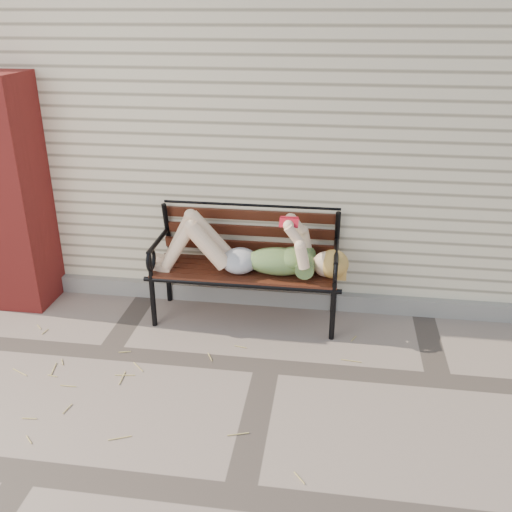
# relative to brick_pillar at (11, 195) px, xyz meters

# --- Properties ---
(ground) EXTENTS (80.00, 80.00, 0.00)m
(ground) POSITION_rel_brick_pillar_xyz_m (2.30, -0.75, -1.00)
(ground) COLOR gray
(ground) RESTS_ON ground
(house_wall) EXTENTS (8.00, 4.00, 3.00)m
(house_wall) POSITION_rel_brick_pillar_xyz_m (2.30, 2.25, 0.50)
(house_wall) COLOR beige
(house_wall) RESTS_ON ground
(foundation_strip) EXTENTS (8.00, 0.10, 0.15)m
(foundation_strip) POSITION_rel_brick_pillar_xyz_m (2.30, 0.22, -0.93)
(foundation_strip) COLOR gray
(foundation_strip) RESTS_ON ground
(brick_pillar) EXTENTS (0.50, 0.50, 2.00)m
(brick_pillar) POSITION_rel_brick_pillar_xyz_m (0.00, 0.00, 0.00)
(brick_pillar) COLOR #AB2A26
(brick_pillar) RESTS_ON ground
(garden_bench) EXTENTS (1.68, 0.67, 1.09)m
(garden_bench) POSITION_rel_brick_pillar_xyz_m (2.03, 0.04, -0.39)
(garden_bench) COLOR black
(garden_bench) RESTS_ON ground
(reading_woman) EXTENTS (1.58, 0.36, 0.50)m
(reading_woman) POSITION_rel_brick_pillar_xyz_m (2.04, -0.10, -0.35)
(reading_woman) COLOR #0A444C
(reading_woman) RESTS_ON ground
(straw_scatter) EXTENTS (2.95, 1.73, 0.01)m
(straw_scatter) POSITION_rel_brick_pillar_xyz_m (1.72, -1.24, -0.99)
(straw_scatter) COLOR tan
(straw_scatter) RESTS_ON ground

